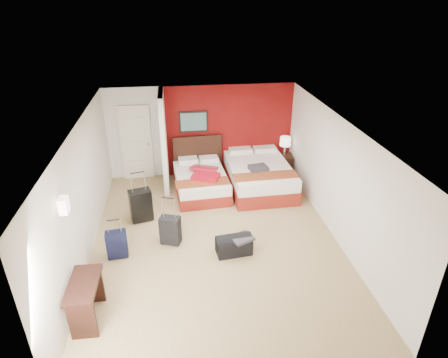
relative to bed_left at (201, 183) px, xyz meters
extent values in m
plane|color=tan|center=(0.13, -2.11, -0.27)|extent=(6.50, 6.50, 0.00)
cube|color=silver|center=(0.13, 1.14, 0.98)|extent=(5.00, 0.04, 2.50)
cube|color=silver|center=(-2.37, -2.11, 0.98)|extent=(0.04, 6.50, 2.50)
cube|color=black|center=(-0.07, 1.08, 1.28)|extent=(0.78, 0.03, 0.58)
cube|color=white|center=(-2.25, -3.61, 1.63)|extent=(0.12, 0.20, 0.24)
cube|color=maroon|center=(0.88, 1.12, 0.98)|extent=(3.50, 0.04, 2.50)
cube|color=silver|center=(-0.87, 0.50, 0.98)|extent=(0.12, 1.20, 2.50)
cube|color=silver|center=(-1.62, 1.09, 0.75)|extent=(0.82, 0.06, 2.05)
cube|color=white|center=(0.00, 0.00, 0.00)|extent=(1.39, 1.89, 0.54)
cube|color=silver|center=(1.52, 0.04, 0.06)|extent=(1.61, 2.26, 0.66)
cube|color=#B50F23|center=(0.10, -0.10, 0.33)|extent=(0.94, 1.07, 0.11)
cube|color=#3D3E42|center=(1.42, -0.26, 0.45)|extent=(0.50, 0.42, 0.11)
cube|color=black|center=(2.37, 0.70, 0.03)|extent=(0.48, 0.48, 0.60)
cylinder|color=silver|center=(2.37, 0.70, 0.60)|extent=(0.37, 0.37, 0.53)
cube|color=black|center=(-1.43, -1.14, 0.09)|extent=(0.54, 0.41, 0.72)
cube|color=black|center=(-0.79, -2.12, 0.02)|extent=(0.46, 0.37, 0.59)
cube|color=black|center=(-1.82, -2.42, 0.00)|extent=(0.41, 0.28, 0.54)
cube|color=black|center=(0.44, -2.61, -0.10)|extent=(0.73, 0.44, 0.35)
cube|color=#3C3B41|center=(0.59, -2.66, 0.11)|extent=(0.51, 0.48, 0.05)
cube|color=black|center=(-2.10, -3.97, 0.10)|extent=(0.46, 0.89, 0.74)
camera|label=1|loc=(-0.58, -8.64, 4.45)|focal=30.49mm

